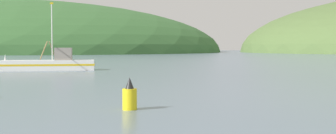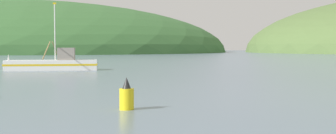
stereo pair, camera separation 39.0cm
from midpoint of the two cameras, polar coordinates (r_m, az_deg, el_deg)
The scene contains 3 objects.
hill_far_left at distance 224.02m, azimuth -21.02°, elevation 1.91°, with size 210.38×168.30×48.98m, color #386633.
fishing_boat_white at distance 50.45m, azimuth -15.68°, elevation 0.45°, with size 10.51×13.22×7.75m.
channel_buoy at distance 18.67m, azimuth -5.76°, elevation -3.96°, with size 0.63×0.63×1.42m.
Camera 1 is at (0.65, 1.65, 2.77)m, focal length 45.51 mm.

